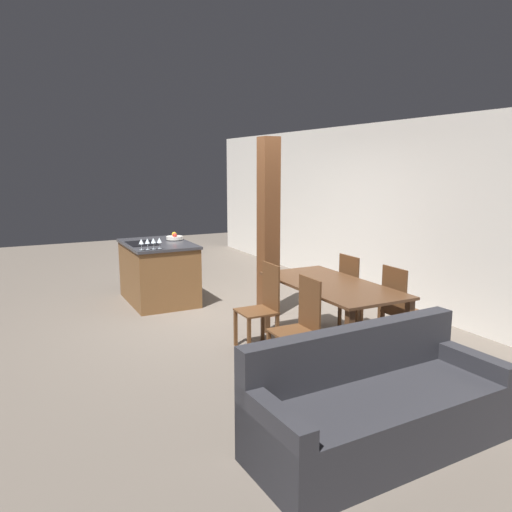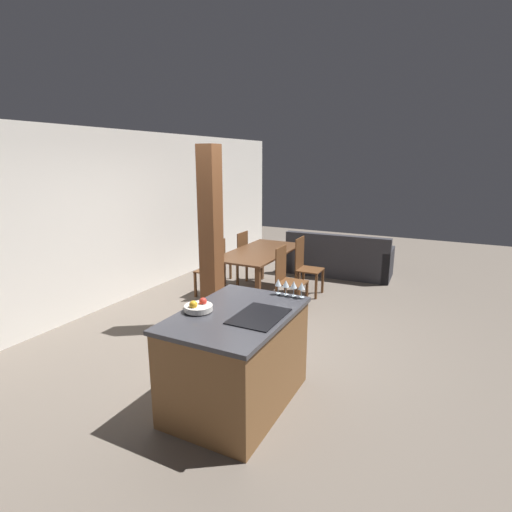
{
  "view_description": "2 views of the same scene",
  "coord_description": "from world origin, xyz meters",
  "px_view_note": "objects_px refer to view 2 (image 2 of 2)",
  "views": [
    {
      "loc": [
        6.06,
        -2.58,
        2.08
      ],
      "look_at": [
        0.6,
        0.2,
        0.95
      ],
      "focal_mm": 35.0,
      "sensor_mm": 36.0,
      "label": 1
    },
    {
      "loc": [
        -4.19,
        -2.21,
        2.27
      ],
      "look_at": [
        0.6,
        0.2,
        0.95
      ],
      "focal_mm": 28.0,
      "sensor_mm": 36.0,
      "label": 2
    }
  ],
  "objects_px": {
    "couch": "(339,260)",
    "wine_glass_end": "(278,283)",
    "fruit_bowl": "(198,307)",
    "kitchen_island": "(237,358)",
    "dining_chair_far_right": "(237,257)",
    "dining_chair_far_left": "(214,268)",
    "dining_chair_near_right": "(305,266)",
    "wine_glass_near": "(302,286)",
    "timber_post": "(211,240)",
    "wine_glass_far": "(286,284)",
    "dining_table": "(260,257)",
    "wine_glass_middle": "(294,285)",
    "dining_chair_near_left": "(287,278)"
  },
  "relations": [
    {
      "from": "dining_chair_far_right",
      "to": "couch",
      "type": "bearing_deg",
      "value": 132.8
    },
    {
      "from": "dining_chair_far_left",
      "to": "couch",
      "type": "height_order",
      "value": "dining_chair_far_left"
    },
    {
      "from": "wine_glass_middle",
      "to": "wine_glass_near",
      "type": "bearing_deg",
      "value": -90.0
    },
    {
      "from": "wine_glass_end",
      "to": "couch",
      "type": "distance_m",
      "value": 4.15
    },
    {
      "from": "dining_chair_far_left",
      "to": "dining_chair_near_left",
      "type": "bearing_deg",
      "value": 90.0
    },
    {
      "from": "wine_glass_near",
      "to": "kitchen_island",
      "type": "bearing_deg",
      "value": 147.09
    },
    {
      "from": "fruit_bowl",
      "to": "dining_chair_far_right",
      "type": "distance_m",
      "value": 3.75
    },
    {
      "from": "fruit_bowl",
      "to": "couch",
      "type": "relative_size",
      "value": 0.13
    },
    {
      "from": "dining_chair_far_left",
      "to": "dining_chair_far_right",
      "type": "relative_size",
      "value": 1.0
    },
    {
      "from": "timber_post",
      "to": "couch",
      "type": "bearing_deg",
      "value": -14.58
    },
    {
      "from": "wine_glass_end",
      "to": "dining_chair_far_right",
      "type": "xyz_separation_m",
      "value": [
        2.65,
        1.97,
        -0.54
      ]
    },
    {
      "from": "kitchen_island",
      "to": "couch",
      "type": "distance_m",
      "value": 4.69
    },
    {
      "from": "wine_glass_far",
      "to": "dining_chair_far_left",
      "type": "bearing_deg",
      "value": 48.03
    },
    {
      "from": "wine_glass_end",
      "to": "couch",
      "type": "height_order",
      "value": "wine_glass_end"
    },
    {
      "from": "wine_glass_end",
      "to": "couch",
      "type": "relative_size",
      "value": 0.08
    },
    {
      "from": "wine_glass_end",
      "to": "dining_chair_far_right",
      "type": "distance_m",
      "value": 3.35
    },
    {
      "from": "wine_glass_near",
      "to": "dining_chair_far_left",
      "type": "xyz_separation_m",
      "value": [
        1.85,
        2.22,
        -0.54
      ]
    },
    {
      "from": "wine_glass_near",
      "to": "wine_glass_far",
      "type": "xyz_separation_m",
      "value": [
        0.0,
        0.17,
        0.0
      ]
    },
    {
      "from": "wine_glass_near",
      "to": "couch",
      "type": "relative_size",
      "value": 0.08
    },
    {
      "from": "kitchen_island",
      "to": "wine_glass_end",
      "type": "height_order",
      "value": "wine_glass_end"
    },
    {
      "from": "wine_glass_near",
      "to": "fruit_bowl",
      "type": "bearing_deg",
      "value": 136.59
    },
    {
      "from": "fruit_bowl",
      "to": "dining_table",
      "type": "distance_m",
      "value": 3.13
    },
    {
      "from": "couch",
      "to": "kitchen_island",
      "type": "bearing_deg",
      "value": 91.39
    },
    {
      "from": "wine_glass_near",
      "to": "timber_post",
      "type": "relative_size",
      "value": 0.06
    },
    {
      "from": "wine_glass_near",
      "to": "timber_post",
      "type": "xyz_separation_m",
      "value": [
        0.77,
        1.55,
        0.18
      ]
    },
    {
      "from": "wine_glass_end",
      "to": "fruit_bowl",
      "type": "bearing_deg",
      "value": 148.66
    },
    {
      "from": "dining_chair_far_left",
      "to": "dining_table",
      "type": "bearing_deg",
      "value": 121.45
    },
    {
      "from": "dining_chair_near_left",
      "to": "wine_glass_far",
      "type": "bearing_deg",
      "value": -158.34
    },
    {
      "from": "wine_glass_far",
      "to": "dining_table",
      "type": "relative_size",
      "value": 0.09
    },
    {
      "from": "timber_post",
      "to": "dining_chair_far_right",
      "type": "bearing_deg",
      "value": 19.52
    },
    {
      "from": "wine_glass_middle",
      "to": "timber_post",
      "type": "bearing_deg",
      "value": 62.25
    },
    {
      "from": "wine_glass_near",
      "to": "dining_table",
      "type": "bearing_deg",
      "value": 34.77
    },
    {
      "from": "wine_glass_end",
      "to": "dining_chair_near_right",
      "type": "distance_m",
      "value": 2.78
    },
    {
      "from": "wine_glass_near",
      "to": "wine_glass_middle",
      "type": "xyz_separation_m",
      "value": [
        0.0,
        0.08,
        0.0
      ]
    },
    {
      "from": "wine_glass_end",
      "to": "timber_post",
      "type": "xyz_separation_m",
      "value": [
        0.77,
        1.3,
        0.18
      ]
    },
    {
      "from": "dining_chair_near_left",
      "to": "dining_chair_near_right",
      "type": "xyz_separation_m",
      "value": [
        0.81,
        0.0,
        0.0
      ]
    },
    {
      "from": "dining_chair_far_right",
      "to": "timber_post",
      "type": "height_order",
      "value": "timber_post"
    },
    {
      "from": "dining_chair_far_left",
      "to": "dining_chair_far_right",
      "type": "distance_m",
      "value": 0.81
    },
    {
      "from": "wine_glass_near",
      "to": "wine_glass_end",
      "type": "bearing_deg",
      "value": 90.0
    },
    {
      "from": "dining_chair_near_right",
      "to": "couch",
      "type": "bearing_deg",
      "value": -8.17
    },
    {
      "from": "dining_table",
      "to": "couch",
      "type": "distance_m",
      "value": 2.04
    },
    {
      "from": "dining_chair_far_right",
      "to": "couch",
      "type": "xyz_separation_m",
      "value": [
        1.41,
        -1.52,
        -0.21
      ]
    },
    {
      "from": "couch",
      "to": "wine_glass_end",
      "type": "bearing_deg",
      "value": 93.95
    },
    {
      "from": "wine_glass_end",
      "to": "dining_chair_far_right",
      "type": "relative_size",
      "value": 0.16
    },
    {
      "from": "kitchen_island",
      "to": "dining_chair_far_right",
      "type": "distance_m",
      "value": 3.74
    },
    {
      "from": "wine_glass_near",
      "to": "dining_chair_far_right",
      "type": "relative_size",
      "value": 0.16
    },
    {
      "from": "dining_table",
      "to": "couch",
      "type": "height_order",
      "value": "couch"
    },
    {
      "from": "dining_chair_near_left",
      "to": "timber_post",
      "type": "distance_m",
      "value": 1.45
    },
    {
      "from": "fruit_bowl",
      "to": "dining_chair_far_left",
      "type": "height_order",
      "value": "fruit_bowl"
    },
    {
      "from": "wine_glass_near",
      "to": "couch",
      "type": "bearing_deg",
      "value": 9.77
    }
  ]
}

